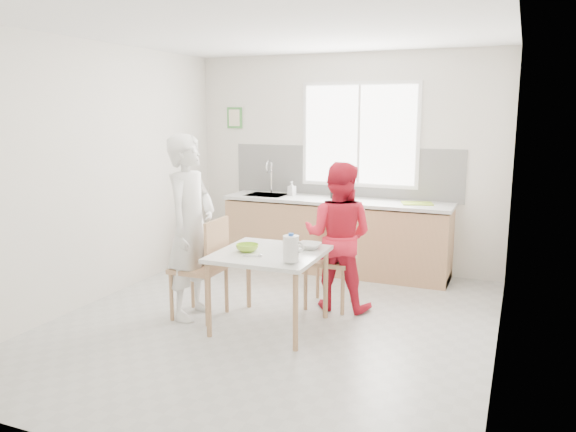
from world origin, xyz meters
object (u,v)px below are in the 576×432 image
person_red (338,236)px  bowl_green (247,248)px  chair_far (332,254)px  wine_bottle_b (336,185)px  bowl_white (309,246)px  wine_bottle_a (333,186)px  person_white (191,227)px  dining_table (269,260)px  chair_left (205,264)px  milk_jug (291,248)px

person_red → bowl_green: 1.02m
chair_far → wine_bottle_b: (-0.39, 1.33, 0.53)m
bowl_white → wine_bottle_b: bearing=100.6°
chair_far → wine_bottle_a: wine_bottle_a is taller
person_white → wine_bottle_a: 2.22m
dining_table → wine_bottle_a: bearing=92.0°
chair_left → milk_jug: size_ratio=4.09×
person_red → bowl_green: (-0.62, -0.81, 0.01)m
person_red → chair_far: bearing=-42.5°
bowl_green → milk_jug: (0.53, -0.22, 0.10)m
person_white → wine_bottle_a: person_white is taller
milk_jug → wine_bottle_a: size_ratio=0.75×
person_white → bowl_green: (0.63, -0.04, -0.14)m
chair_left → chair_far: (1.01, 0.85, -0.00)m
chair_left → bowl_green: 0.52m
person_white → person_red: size_ratio=1.19×
chair_left → bowl_green: bearing=84.0°
person_white → bowl_green: person_white is taller
chair_left → chair_far: chair_left is taller
person_red → wine_bottle_a: (-0.49, 1.31, 0.33)m
person_red → wine_bottle_a: size_ratio=4.69×
milk_jug → wine_bottle_b: (-0.39, 2.44, 0.22)m
chair_left → bowl_white: size_ratio=4.50×
person_white → wine_bottle_b: 2.32m
person_white → bowl_white: size_ratio=8.13×
chair_left → wine_bottle_a: 2.23m
chair_left → wine_bottle_b: (0.61, 2.18, 0.53)m
person_red → bowl_green: person_red is taller
chair_far → bowl_white: 0.61m
bowl_green → milk_jug: bearing=-22.5°
chair_far → milk_jug: (-0.00, -1.10, 0.31)m
dining_table → bowl_green: size_ratio=4.58×
dining_table → bowl_green: (-0.20, -0.05, 0.11)m
dining_table → wine_bottle_a: 2.11m
person_red → bowl_white: person_red is taller
dining_table → wine_bottle_a: size_ratio=3.00×
chair_far → dining_table: bearing=-113.0°
chair_far → wine_bottle_a: size_ratio=3.07×
wine_bottle_a → person_white: bearing=-109.9°
bowl_green → wine_bottle_b: wine_bottle_b is taller
wine_bottle_b → person_red: bearing=-71.2°
wine_bottle_b → chair_left: bearing=-105.7°
dining_table → bowl_white: 0.40m
milk_jug → chair_far: bearing=88.6°
chair_far → chair_left: bearing=-141.2°
chair_far → milk_jug: bearing=-91.4°
bowl_white → dining_table: bearing=-138.9°
chair_far → wine_bottle_b: 1.49m
chair_far → person_white: bearing=-144.9°
person_white → milk_jug: 1.18m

